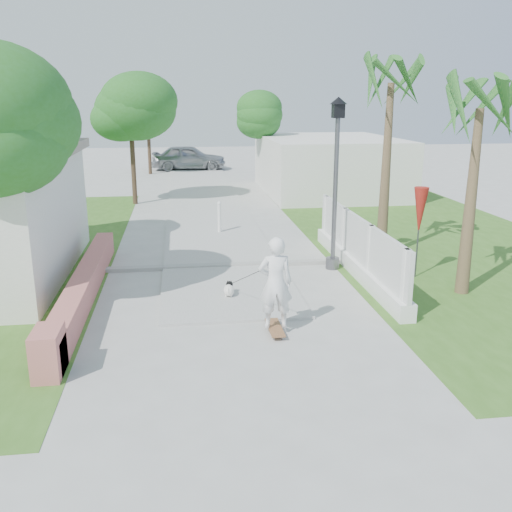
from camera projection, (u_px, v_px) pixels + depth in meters
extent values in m
plane|color=#B7B7B2|center=(250.00, 368.00, 9.64)|extent=(90.00, 90.00, 0.00)
cube|color=#B7B7B2|center=(201.00, 188.00, 28.72)|extent=(3.20, 36.00, 0.06)
cube|color=#999993|center=(223.00, 266.00, 15.35)|extent=(6.50, 0.25, 0.10)
cube|color=#396520|center=(437.00, 241.00, 18.17)|extent=(8.00, 20.00, 0.01)
cube|color=#BD6960|center=(85.00, 285.00, 12.95)|extent=(0.45, 8.00, 0.60)
cube|color=#BD6960|center=(48.00, 353.00, 9.30)|extent=(0.45, 0.80, 0.80)
cube|color=white|center=(356.00, 266.00, 14.79)|extent=(0.35, 7.00, 0.40)
cube|color=white|center=(358.00, 238.00, 14.59)|extent=(0.10, 7.00, 1.10)
cube|color=white|center=(405.00, 284.00, 11.59)|extent=(0.14, 0.14, 1.50)
cube|color=white|center=(370.00, 256.00, 13.69)|extent=(0.14, 0.14, 1.50)
cube|color=white|center=(344.00, 235.00, 15.79)|extent=(0.14, 0.14, 1.50)
cube|color=white|center=(326.00, 220.00, 17.70)|extent=(0.14, 0.14, 1.50)
cube|color=silver|center=(328.00, 165.00, 27.24)|extent=(6.00, 8.00, 2.60)
cylinder|color=#59595E|center=(332.00, 263.00, 15.22)|extent=(0.36, 0.36, 0.30)
cylinder|color=#59595E|center=(335.00, 195.00, 14.72)|extent=(0.12, 0.12, 4.00)
cube|color=black|center=(338.00, 111.00, 14.16)|extent=(0.28, 0.28, 0.35)
cone|color=black|center=(339.00, 100.00, 14.09)|extent=(0.44, 0.44, 0.18)
cylinder|color=white|center=(219.00, 219.00, 19.08)|extent=(0.12, 0.12, 1.00)
sphere|color=white|center=(219.00, 203.00, 18.94)|extent=(0.14, 0.14, 0.14)
cylinder|color=#59595E|center=(418.00, 239.00, 14.28)|extent=(0.04, 0.04, 2.00)
cone|color=#A62717|center=(420.00, 211.00, 14.09)|extent=(0.36, 0.36, 1.20)
cylinder|color=#4C3826|center=(9.00, 227.00, 11.41)|extent=(0.20, 0.20, 3.85)
ellipsoid|color=#25611B|center=(5.00, 125.00, 10.71)|extent=(3.06, 3.06, 2.30)
cylinder|color=#4C3826|center=(27.00, 193.00, 16.58)|extent=(0.20, 0.20, 3.50)
ellipsoid|color=#25611B|center=(21.00, 140.00, 16.18)|extent=(3.20, 3.20, 2.40)
ellipsoid|color=#25611B|center=(25.00, 128.00, 15.92)|extent=(2.72, 2.72, 2.05)
ellipsoid|color=#25611B|center=(13.00, 115.00, 16.15)|extent=(2.40, 2.40, 1.79)
cylinder|color=#4C3826|center=(133.00, 159.00, 24.01)|extent=(0.20, 0.20, 3.85)
ellipsoid|color=#25611B|center=(131.00, 119.00, 23.57)|extent=(3.40, 3.40, 2.55)
ellipsoid|color=#25611B|center=(135.00, 110.00, 23.31)|extent=(2.89, 2.89, 2.18)
ellipsoid|color=#25611B|center=(125.00, 101.00, 23.55)|extent=(2.55, 2.55, 1.90)
cylinder|color=#4C3826|center=(264.00, 152.00, 28.67)|extent=(0.20, 0.20, 3.50)
ellipsoid|color=#25611B|center=(264.00, 122.00, 28.27)|extent=(3.00, 3.00, 2.25)
ellipsoid|color=#25611B|center=(269.00, 115.00, 28.01)|extent=(2.55, 2.55, 1.92)
ellipsoid|color=#25611B|center=(260.00, 107.00, 28.25)|extent=(2.25, 2.25, 1.68)
cylinder|color=#4C3826|center=(149.00, 141.00, 33.58)|extent=(0.20, 0.20, 3.85)
ellipsoid|color=#25611B|center=(147.00, 112.00, 33.14)|extent=(3.20, 3.20, 2.40)
ellipsoid|color=#25611B|center=(150.00, 106.00, 32.88)|extent=(2.72, 2.72, 2.05)
ellipsoid|color=#25611B|center=(143.00, 100.00, 33.12)|extent=(2.40, 2.40, 1.79)
cone|color=brown|center=(386.00, 173.00, 15.79)|extent=(0.32, 0.32, 4.80)
cone|color=brown|center=(470.00, 204.00, 12.82)|extent=(0.32, 0.32, 4.20)
cube|color=#925E3A|center=(275.00, 327.00, 11.09)|extent=(0.30, 0.95, 0.02)
imported|color=white|center=(275.00, 283.00, 10.84)|extent=(0.67, 0.46, 1.80)
cylinder|color=gray|center=(273.00, 338.00, 10.77)|extent=(0.03, 0.07, 0.07)
cylinder|color=gray|center=(282.00, 337.00, 10.79)|extent=(0.03, 0.07, 0.07)
cylinder|color=gray|center=(268.00, 324.00, 11.42)|extent=(0.03, 0.07, 0.07)
cylinder|color=gray|center=(276.00, 324.00, 11.44)|extent=(0.03, 0.07, 0.07)
ellipsoid|color=white|center=(229.00, 290.00, 12.96)|extent=(0.30, 0.43, 0.25)
sphere|color=black|center=(229.00, 284.00, 13.12)|extent=(0.16, 0.16, 0.16)
sphere|color=white|center=(230.00, 284.00, 13.20)|extent=(0.08, 0.08, 0.08)
cone|color=black|center=(228.00, 281.00, 13.10)|extent=(0.05, 0.05, 0.06)
cone|color=black|center=(231.00, 281.00, 13.10)|extent=(0.05, 0.05, 0.06)
cylinder|color=white|center=(227.00, 294.00, 13.09)|extent=(0.03, 0.03, 0.11)
cylinder|color=white|center=(232.00, 294.00, 13.08)|extent=(0.03, 0.03, 0.11)
cylinder|color=white|center=(226.00, 297.00, 12.90)|extent=(0.03, 0.03, 0.11)
cylinder|color=white|center=(231.00, 297.00, 12.90)|extent=(0.03, 0.03, 0.11)
cylinder|color=white|center=(228.00, 290.00, 12.76)|extent=(0.04, 0.10, 0.10)
imported|color=#ABADB3|center=(189.00, 157.00, 35.80)|extent=(4.71, 2.19, 1.56)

